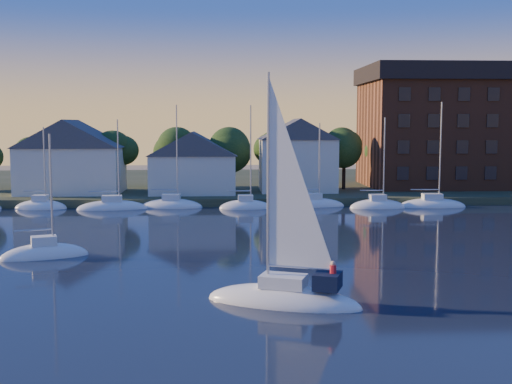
{
  "coord_description": "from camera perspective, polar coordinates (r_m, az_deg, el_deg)",
  "views": [
    {
      "loc": [
        -2.08,
        -27.48,
        10.14
      ],
      "look_at": [
        0.48,
        22.0,
        4.83
      ],
      "focal_mm": 45.0,
      "sensor_mm": 36.0,
      "label": 1
    }
  ],
  "objects": [
    {
      "name": "tree_line",
      "position": [
        90.62,
        -0.38,
        4.24
      ],
      "size": [
        93.4,
        5.4,
        8.9
      ],
      "color": "#342217",
      "rests_on": "shoreline_land"
    },
    {
      "name": "condo_block",
      "position": [
        99.22,
        18.45,
        5.6
      ],
      "size": [
        31.0,
        17.0,
        17.4
      ],
      "color": "brown",
      "rests_on": "shoreline_land"
    },
    {
      "name": "ground",
      "position": [
        29.37,
        1.32,
        -14.09
      ],
      "size": [
        260.0,
        260.0,
        0.0
      ],
      "primitive_type": "plane",
      "color": "black",
      "rests_on": "ground"
    },
    {
      "name": "wooden_dock",
      "position": [
        80.15,
        -1.46,
        -1.16
      ],
      "size": [
        120.0,
        3.0,
        1.0
      ],
      "primitive_type": "cube",
      "color": "brown",
      "rests_on": "ground"
    },
    {
      "name": "clubhouse_west",
      "position": [
        87.87,
        -16.09,
        3.13
      ],
      "size": [
        13.65,
        9.45,
        9.64
      ],
      "color": "silver",
      "rests_on": "shoreline_land"
    },
    {
      "name": "clubhouse_centre",
      "position": [
        84.72,
        -5.62,
        2.7
      ],
      "size": [
        11.55,
        8.4,
        8.08
      ],
      "color": "silver",
      "rests_on": "shoreline_land"
    },
    {
      "name": "moored_fleet",
      "position": [
        77.36,
        -7.33,
        -1.39
      ],
      "size": [
        71.5,
        2.4,
        12.05
      ],
      "color": "white",
      "rests_on": "ground"
    },
    {
      "name": "clubhouse_east",
      "position": [
        87.17,
        3.68,
        3.38
      ],
      "size": [
        10.5,
        8.4,
        9.8
      ],
      "color": "silver",
      "rests_on": "shoreline_land"
    },
    {
      "name": "drifting_sailboat_left",
      "position": [
        51.51,
        -18.29,
        -5.44
      ],
      "size": [
        6.9,
        4.23,
        10.48
      ],
      "rotation": [
        0.0,
        0.0,
        0.34
      ],
      "color": "white",
      "rests_on": "ground"
    },
    {
      "name": "shoreline_land",
      "position": [
        103.0,
        -1.79,
        0.46
      ],
      "size": [
        160.0,
        50.0,
        2.0
      ],
      "primitive_type": "cube",
      "color": "#2E3821",
      "rests_on": "ground"
    },
    {
      "name": "hero_sailboat",
      "position": [
        36.61,
        2.66,
        -9.02
      ],
      "size": [
        9.45,
        5.84,
        14.05
      ],
      "rotation": [
        0.0,
        0.0,
        2.79
      ],
      "color": "white",
      "rests_on": "ground"
    }
  ]
}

